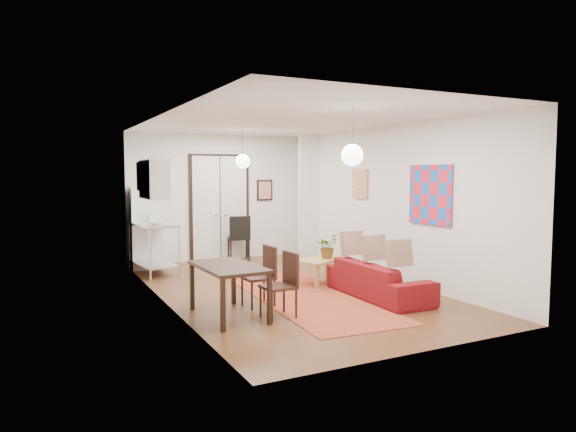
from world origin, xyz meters
name	(u,v)px	position (x,y,z in m)	size (l,w,h in m)	color
floor	(286,289)	(0.00, 0.00, 0.00)	(7.00, 7.00, 0.00)	brown
ceiling	(286,120)	(0.00, 0.00, 2.90)	(4.20, 7.00, 0.02)	silver
wall_back	(219,197)	(0.00, 3.50, 1.45)	(4.20, 0.02, 2.90)	white
wall_front	(427,224)	(0.00, -3.50, 1.45)	(4.20, 0.02, 2.90)	white
wall_left	(164,210)	(-2.10, 0.00, 1.45)	(0.02, 7.00, 2.90)	white
wall_right	(385,203)	(2.10, 0.00, 1.45)	(0.02, 7.00, 2.90)	white
double_doors	(220,208)	(0.00, 3.46, 1.20)	(1.44, 0.06, 2.50)	silver
stub_partition	(309,197)	(1.85, 2.55, 1.45)	(0.50, 0.10, 2.90)	white
wall_cabinet	(154,179)	(-1.92, 1.50, 1.90)	(0.35, 1.00, 0.70)	silver
painting_popart	(430,195)	(2.08, -1.25, 1.65)	(0.05, 1.00, 1.00)	red
painting_abstract	(360,184)	(2.08, 0.80, 1.80)	(0.05, 0.50, 0.60)	beige
poster_back	(265,190)	(1.15, 3.47, 1.60)	(0.40, 0.03, 0.50)	red
print_left	(140,176)	(-2.07, 2.00, 1.95)	(0.03, 0.44, 0.54)	olive
pendant_back	(243,161)	(0.00, 2.00, 2.25)	(0.30, 0.30, 0.80)	white
pendant_front	(352,155)	(0.00, -2.00, 2.25)	(0.30, 0.30, 0.80)	white
kilim_rug	(306,296)	(0.04, -0.62, 0.01)	(1.56, 4.16, 0.01)	#B5422D
sofa	(379,280)	(1.07, -1.20, 0.29)	(0.78, 2.01, 0.59)	maroon
coffee_table	(322,262)	(0.82, 0.17, 0.39)	(1.16, 0.91, 0.45)	tan
potted_plant	(327,246)	(0.92, 0.17, 0.67)	(0.34, 0.40, 0.44)	#345A28
kitchen_counter	(153,240)	(-1.75, 2.48, 0.67)	(0.83, 1.39, 1.01)	silver
bowl	(156,223)	(-1.75, 2.18, 1.04)	(0.24, 0.24, 0.06)	silver
soap_bottle	(150,217)	(-1.75, 2.73, 1.11)	(0.10, 0.09, 0.21)	teal
fridge	(146,228)	(-1.75, 3.15, 0.86)	(0.61, 0.61, 1.73)	white
dining_table	(229,271)	(-1.49, -1.17, 0.65)	(0.80, 1.35, 0.73)	black
dining_chair_near	(256,271)	(-0.89, -0.73, 0.52)	(0.45, 0.62, 0.91)	#331710
dining_chair_far	(275,279)	(-0.89, -1.43, 0.52)	(0.45, 0.62, 0.91)	#331710
black_side_chair	(237,233)	(0.34, 3.25, 0.61)	(0.57, 0.58, 1.04)	black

